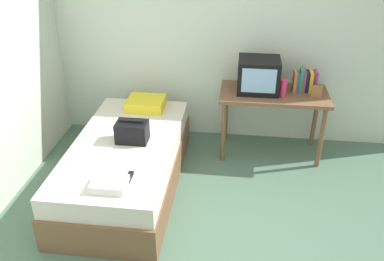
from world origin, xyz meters
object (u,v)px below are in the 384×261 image
at_px(handbag, 132,132).
at_px(remote_silver, 120,128).
at_px(book_row, 305,81).
at_px(pillow, 146,103).
at_px(folded_towel, 110,184).
at_px(bed, 127,164).
at_px(remote_dark, 129,177).
at_px(desk, 273,101).
at_px(tv, 258,75).
at_px(picture_frame, 317,92).
at_px(water_bottle, 283,88).
at_px(magazine, 99,154).

bearing_deg(handbag, remote_silver, 130.94).
distance_m(book_row, handbag, 1.93).
height_order(pillow, folded_towel, pillow).
xyz_separation_m(bed, remote_silver, (-0.11, 0.24, 0.28)).
bearing_deg(remote_dark, bed, 109.02).
bearing_deg(folded_towel, book_row, 44.67).
relative_size(bed, folded_towel, 7.14).
relative_size(desk, folded_towel, 4.14).
height_order(desk, book_row, book_row).
xyz_separation_m(pillow, remote_dark, (0.16, -1.34, -0.05)).
xyz_separation_m(bed, desk, (1.45, 0.84, 0.40)).
distance_m(bed, desk, 1.72).
height_order(tv, picture_frame, tv).
xyz_separation_m(picture_frame, remote_dark, (-1.68, -1.35, -0.29)).
distance_m(water_bottle, handbag, 1.64).
xyz_separation_m(bed, pillow, (0.04, 0.75, 0.32)).
relative_size(book_row, magazine, 0.86).
bearing_deg(folded_towel, desk, 49.00).
bearing_deg(pillow, tv, 5.29).
height_order(bed, remote_silver, remote_silver).
xyz_separation_m(tv, picture_frame, (0.61, -0.11, -0.11)).
height_order(tv, remote_silver, tv).
bearing_deg(desk, folded_towel, -131.00).
bearing_deg(book_row, magazine, -148.35).
distance_m(water_bottle, pillow, 1.51).
bearing_deg(water_bottle, book_row, 36.94).
bearing_deg(handbag, book_row, 28.30).
bearing_deg(magazine, bed, 56.80).
bearing_deg(folded_towel, pillow, 91.43).
relative_size(tv, remote_dark, 2.82).
height_order(handbag, magazine, handbag).
bearing_deg(water_bottle, handbag, -153.28).
distance_m(picture_frame, pillow, 1.85).
bearing_deg(magazine, folded_towel, -61.82).
relative_size(desk, remote_dark, 7.44).
bearing_deg(remote_dark, tv, 53.76).
bearing_deg(magazine, picture_frame, 26.52).
height_order(tv, water_bottle, tv).
bearing_deg(water_bottle, folded_towel, -134.23).
height_order(desk, folded_towel, desk).
height_order(pillow, handbag, handbag).
relative_size(book_row, remote_silver, 1.72).
bearing_deg(remote_dark, remote_silver, 110.83).
bearing_deg(desk, book_row, 16.21).
distance_m(water_bottle, remote_silver, 1.75).
distance_m(desk, book_row, 0.39).
relative_size(desk, picture_frame, 8.56).
relative_size(tv, folded_towel, 1.57).
bearing_deg(picture_frame, pillow, -179.78).
bearing_deg(remote_silver, water_bottle, 17.35).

